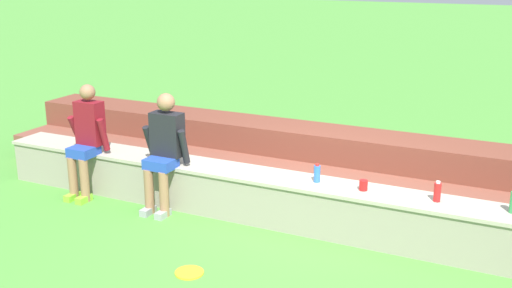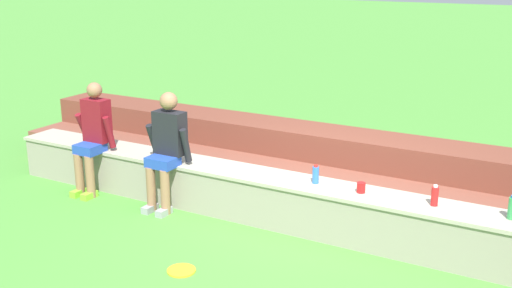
# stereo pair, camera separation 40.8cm
# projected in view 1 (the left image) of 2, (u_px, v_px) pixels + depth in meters

# --- Properties ---
(ground_plane) EXTENTS (80.00, 80.00, 0.00)m
(ground_plane) POSITION_uv_depth(u_px,v_px,m) (301.00, 236.00, 6.70)
(ground_plane) COLOR #4C9338
(stone_seating_wall) EXTENTS (8.35, 0.53, 0.55)m
(stone_seating_wall) POSITION_uv_depth(u_px,v_px,m) (310.00, 204.00, 6.83)
(stone_seating_wall) COLOR gray
(stone_seating_wall) RESTS_ON ground
(brick_bleachers) EXTENTS (9.81, 1.39, 0.74)m
(brick_bleachers) POSITION_uv_depth(u_px,v_px,m) (345.00, 170.00, 7.89)
(brick_bleachers) COLOR brown
(brick_bleachers) RESTS_ON ground
(person_far_left) EXTENTS (0.52, 0.53, 1.42)m
(person_far_left) POSITION_uv_depth(u_px,v_px,m) (86.00, 138.00, 7.68)
(person_far_left) COLOR #996B4C
(person_far_left) RESTS_ON ground
(person_left_of_center) EXTENTS (0.56, 0.53, 1.40)m
(person_left_of_center) POSITION_uv_depth(u_px,v_px,m) (164.00, 148.00, 7.23)
(person_left_of_center) COLOR #996B4C
(person_left_of_center) RESTS_ON ground
(water_bottle_center_gap) EXTENTS (0.08, 0.08, 0.22)m
(water_bottle_center_gap) POSITION_uv_depth(u_px,v_px,m) (84.00, 137.00, 8.09)
(water_bottle_center_gap) COLOR silver
(water_bottle_center_gap) RESTS_ON stone_seating_wall
(water_bottle_mid_right) EXTENTS (0.07, 0.07, 0.21)m
(water_bottle_mid_right) POSITION_uv_depth(u_px,v_px,m) (317.00, 173.00, 6.72)
(water_bottle_mid_right) COLOR blue
(water_bottle_mid_right) RESTS_ON stone_seating_wall
(water_bottle_mid_left) EXTENTS (0.07, 0.07, 0.21)m
(water_bottle_mid_left) POSITION_uv_depth(u_px,v_px,m) (437.00, 192.00, 6.18)
(water_bottle_mid_left) COLOR red
(water_bottle_mid_left) RESTS_ON stone_seating_wall
(plastic_cup_right_end) EXTENTS (0.09, 0.09, 0.11)m
(plastic_cup_right_end) POSITION_uv_depth(u_px,v_px,m) (363.00, 185.00, 6.49)
(plastic_cup_right_end) COLOR red
(plastic_cup_right_end) RESTS_ON stone_seating_wall
(frisbee) EXTENTS (0.28, 0.28, 0.02)m
(frisbee) POSITION_uv_depth(u_px,v_px,m) (189.00, 273.00, 5.90)
(frisbee) COLOR yellow
(frisbee) RESTS_ON ground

